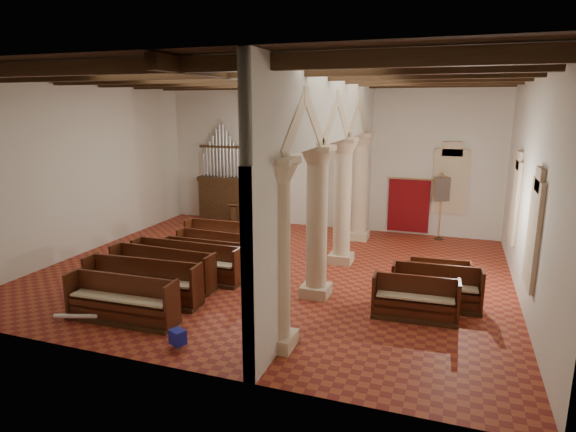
% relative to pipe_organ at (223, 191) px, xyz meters
% --- Properties ---
extents(floor, '(14.00, 14.00, 0.00)m').
position_rel_pipe_organ_xyz_m(floor, '(4.50, -5.50, -1.37)').
color(floor, '#953A20').
rests_on(floor, ground).
extents(ceiling, '(14.00, 14.00, 0.00)m').
position_rel_pipe_organ_xyz_m(ceiling, '(4.50, -5.50, 4.63)').
color(ceiling, black).
rests_on(ceiling, wall_back).
extents(wall_back, '(14.00, 0.02, 6.00)m').
position_rel_pipe_organ_xyz_m(wall_back, '(4.50, 0.50, 1.63)').
color(wall_back, silver).
rests_on(wall_back, floor).
extents(wall_front, '(14.00, 0.02, 6.00)m').
position_rel_pipe_organ_xyz_m(wall_front, '(4.50, -11.50, 1.63)').
color(wall_front, silver).
rests_on(wall_front, floor).
extents(wall_left, '(0.02, 12.00, 6.00)m').
position_rel_pipe_organ_xyz_m(wall_left, '(-2.50, -5.50, 1.63)').
color(wall_left, silver).
rests_on(wall_left, floor).
extents(wall_right, '(0.02, 12.00, 6.00)m').
position_rel_pipe_organ_xyz_m(wall_right, '(11.50, -5.50, 1.63)').
color(wall_right, silver).
rests_on(wall_right, floor).
extents(ceiling_beams, '(13.80, 11.80, 0.30)m').
position_rel_pipe_organ_xyz_m(ceiling_beams, '(4.50, -5.50, 4.45)').
color(ceiling_beams, '#3D2613').
rests_on(ceiling_beams, wall_back).
extents(arcade, '(0.90, 11.90, 6.00)m').
position_rel_pipe_organ_xyz_m(arcade, '(6.30, -5.50, 2.19)').
color(arcade, beige).
rests_on(arcade, floor).
extents(window_right_a, '(0.03, 1.00, 2.20)m').
position_rel_pipe_organ_xyz_m(window_right_a, '(11.48, -7.00, 0.83)').
color(window_right_a, '#2E6957').
rests_on(window_right_a, wall_right).
extents(window_right_b, '(0.03, 1.00, 2.20)m').
position_rel_pipe_organ_xyz_m(window_right_b, '(11.48, -3.00, 0.83)').
color(window_right_b, '#2E6957').
rests_on(window_right_b, wall_right).
extents(window_back, '(1.00, 0.03, 2.20)m').
position_rel_pipe_organ_xyz_m(window_back, '(9.50, 0.48, 0.83)').
color(window_back, '#2E6957').
rests_on(window_back, wall_back).
extents(pipe_organ, '(2.10, 0.85, 4.40)m').
position_rel_pipe_organ_xyz_m(pipe_organ, '(0.00, 0.00, 0.00)').
color(pipe_organ, '#3D2613').
rests_on(pipe_organ, floor).
extents(lectern, '(0.51, 0.53, 1.06)m').
position_rel_pipe_organ_xyz_m(lectern, '(0.97, -1.02, -0.93)').
color(lectern, '#3B1B12').
rests_on(lectern, floor).
extents(dossal_curtain, '(1.80, 0.07, 2.17)m').
position_rel_pipe_organ_xyz_m(dossal_curtain, '(8.00, 0.42, -0.21)').
color(dossal_curtain, maroon).
rests_on(dossal_curtain, floor).
extents(processional_banner, '(0.56, 0.71, 2.60)m').
position_rel_pipe_organ_xyz_m(processional_banner, '(9.24, -0.01, -0.54)').
color(processional_banner, '#3D2613').
rests_on(processional_banner, floor).
extents(hymnal_box_a, '(0.39, 0.36, 0.32)m').
position_rel_pipe_organ_xyz_m(hymnal_box_a, '(4.33, -10.78, -1.11)').
color(hymnal_box_a, '#162F9C').
rests_on(hymnal_box_a, floor).
extents(hymnal_box_b, '(0.36, 0.30, 0.34)m').
position_rel_pipe_organ_xyz_m(hymnal_box_b, '(4.77, -7.58, -1.10)').
color(hymnal_box_b, navy).
rests_on(hymnal_box_b, floor).
extents(hymnal_box_c, '(0.36, 0.32, 0.32)m').
position_rel_pipe_organ_xyz_m(hymnal_box_c, '(3.39, -5.76, -1.11)').
color(hymnal_box_c, '#1A169C').
rests_on(hymnal_box_c, floor).
extents(tube_heater_a, '(1.03, 0.43, 0.10)m').
position_rel_pipe_organ_xyz_m(tube_heater_a, '(1.35, -10.49, -1.21)').
color(tube_heater_a, white).
rests_on(tube_heater_a, floor).
extents(tube_heater_b, '(1.01, 0.39, 0.10)m').
position_rel_pipe_organ_xyz_m(tube_heater_b, '(1.52, -8.49, -1.21)').
color(tube_heater_b, silver).
rests_on(tube_heater_b, floor).
extents(nave_pew_0, '(2.82, 0.84, 1.11)m').
position_rel_pipe_organ_xyz_m(nave_pew_0, '(2.35, -10.05, -1.00)').
color(nave_pew_0, '#3D2613').
rests_on(nave_pew_0, floor).
extents(nave_pew_1, '(3.25, 0.95, 1.14)m').
position_rel_pipe_organ_xyz_m(nave_pew_1, '(2.11, -8.90, -1.00)').
color(nave_pew_1, '#3D2613').
rests_on(nave_pew_1, floor).
extents(nave_pew_2, '(3.24, 0.84, 1.09)m').
position_rel_pipe_organ_xyz_m(nave_pew_2, '(1.96, -7.77, -1.01)').
color(nave_pew_2, '#3D2613').
rests_on(nave_pew_2, floor).
extents(nave_pew_3, '(3.47, 0.77, 1.11)m').
position_rel_pipe_organ_xyz_m(nave_pew_3, '(2.32, -7.04, -1.01)').
color(nave_pew_3, '#3D2613').
rests_on(nave_pew_3, floor).
extents(nave_pew_4, '(2.87, 0.65, 0.95)m').
position_rel_pipe_organ_xyz_m(nave_pew_4, '(2.44, -6.17, -1.06)').
color(nave_pew_4, '#3D2613').
rests_on(nave_pew_4, floor).
extents(nave_pew_5, '(2.77, 0.81, 0.96)m').
position_rel_pipe_organ_xyz_m(nave_pew_5, '(2.29, -5.16, -1.06)').
color(nave_pew_5, '#3D2613').
rests_on(nave_pew_5, floor).
extents(nave_pew_6, '(2.82, 0.78, 1.09)m').
position_rel_pipe_organ_xyz_m(nave_pew_6, '(2.15, -4.24, -1.01)').
color(nave_pew_6, '#3D2613').
rests_on(nave_pew_6, floor).
extents(aisle_pew_0, '(2.07, 0.79, 1.04)m').
position_rel_pipe_organ_xyz_m(aisle_pew_0, '(8.96, -7.59, -1.02)').
color(aisle_pew_0, '#3D2613').
rests_on(aisle_pew_0, floor).
extents(aisle_pew_1, '(2.26, 0.85, 1.10)m').
position_rel_pipe_organ_xyz_m(aisle_pew_1, '(9.41, -6.74, -1.00)').
color(aisle_pew_1, '#3D2613').
rests_on(aisle_pew_1, floor).
extents(aisle_pew_2, '(1.74, 0.75, 0.95)m').
position_rel_pipe_organ_xyz_m(aisle_pew_2, '(9.43, -5.72, -1.05)').
color(aisle_pew_2, '#3D2613').
rests_on(aisle_pew_2, floor).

